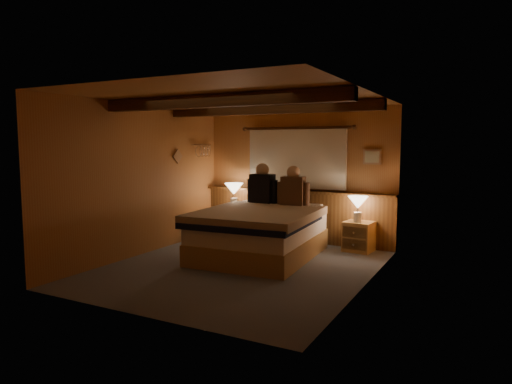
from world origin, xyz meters
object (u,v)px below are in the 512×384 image
Objects in this scene: bed at (260,232)px; person_left at (262,186)px; lamp_right at (358,204)px; nightstand_left at (233,223)px; duffel_bag at (225,236)px; lamp_left at (234,190)px; person_right at (293,189)px; nightstand_right at (359,236)px.

person_left reaches higher than bed.
lamp_right is (1.26, 1.04, 0.40)m from bed.
lamp_right is at bearing 35.56° from bed.
nightstand_left reaches higher than duffel_bag.
nightstand_left is at bearing -179.35° from lamp_right.
person_left is at bearing 49.11° from duffel_bag.
lamp_left is (-1.08, 1.04, 0.52)m from bed.
lamp_right is (2.34, -0.00, -0.11)m from lamp_left.
duffel_bag is at bearing -168.80° from person_right.
nightstand_right is at bearing 36.36° from bed.
lamp_left reaches higher than duffel_bag.
lamp_left reaches higher than lamp_right.
lamp_left is 1.35m from person_right.
bed reaches higher than nightstand_right.
lamp_right is 1.09m from person_right.
duffel_bag is at bearing -73.99° from lamp_left.
bed is at bearing -46.99° from nightstand_left.
nightstand_left is 2.38m from nightstand_right.
person_left reaches higher than lamp_left.
person_left is (0.74, -0.22, 0.74)m from nightstand_left.
nightstand_right is 0.55m from lamp_right.
nightstand_left is 1.19× the size of nightstand_right.
person_right is (0.24, 0.76, 0.63)m from bed.
nightstand_right is (1.28, 1.08, -0.14)m from bed.
person_right is at bearing 68.86° from bed.
person_left reaches higher than lamp_right.
duffel_bag is at bearing -157.08° from nightstand_right.
nightstand_right is 1.84m from person_left.
person_right is (1.32, -0.28, 0.11)m from lamp_left.
nightstand_left reaches higher than nightstand_right.
person_right is (0.59, -0.03, -0.01)m from person_left.
lamp_right reaches higher than nightstand_right.
nightstand_right is 1.33m from person_right.
bed is 3.18× the size of person_left.
nightstand_right is 0.72× the size of person_right.
lamp_left is 2.35m from lamp_right.
nightstand_right is (2.37, 0.07, -0.05)m from nightstand_left.
nightstand_left is 2.41m from lamp_right.
duffel_bag is (0.17, -0.61, -0.74)m from lamp_left.
bed is 4.64× the size of nightstand_right.
lamp_right is at bearing -0.00° from lamp_left.
lamp_right reaches higher than duffel_bag.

